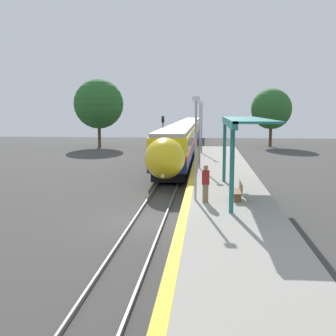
% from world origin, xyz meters
% --- Properties ---
extents(ground_plane, '(120.00, 120.00, 0.00)m').
position_xyz_m(ground_plane, '(0.00, 0.00, 0.00)').
color(ground_plane, '#423F3D').
extents(rail_left, '(0.08, 90.00, 0.15)m').
position_xyz_m(rail_left, '(-0.72, 0.00, 0.07)').
color(rail_left, slate).
rests_on(rail_left, ground_plane).
extents(rail_right, '(0.08, 90.00, 0.15)m').
position_xyz_m(rail_right, '(0.72, 0.00, 0.07)').
color(rail_right, slate).
rests_on(rail_right, ground_plane).
extents(train, '(2.77, 58.83, 3.70)m').
position_xyz_m(train, '(0.00, 35.44, 2.12)').
color(train, black).
rests_on(train, ground_plane).
extents(platform_right, '(4.54, 64.00, 0.88)m').
position_xyz_m(platform_right, '(3.83, 0.00, 0.44)').
color(platform_right, '#9E998E').
rests_on(platform_right, ground_plane).
extents(platform_bench, '(0.44, 1.67, 0.89)m').
position_xyz_m(platform_bench, '(4.31, 1.51, 1.35)').
color(platform_bench, brown).
rests_on(platform_bench, platform_right).
extents(person_waiting, '(0.36, 0.24, 1.83)m').
position_xyz_m(person_waiting, '(2.68, 0.72, 1.83)').
color(person_waiting, '#7F6647').
rests_on(person_waiting, platform_right).
extents(railway_signal, '(0.28, 0.28, 4.62)m').
position_xyz_m(railway_signal, '(-1.99, 25.55, 2.81)').
color(railway_signal, '#59595E').
rests_on(railway_signal, ground_plane).
extents(lamppost_near, '(0.36, 0.20, 5.09)m').
position_xyz_m(lamppost_near, '(2.17, 1.37, 3.80)').
color(lamppost_near, '#9E9EA3').
rests_on(lamppost_near, platform_right).
extents(lamppost_mid, '(0.36, 0.20, 5.09)m').
position_xyz_m(lamppost_mid, '(2.17, 12.61, 3.80)').
color(lamppost_mid, '#9E9EA3').
rests_on(lamppost_mid, platform_right).
extents(lamppost_far, '(0.36, 0.20, 5.09)m').
position_xyz_m(lamppost_far, '(2.17, 23.86, 3.80)').
color(lamppost_far, '#9E9EA3').
rests_on(lamppost_far, platform_right).
extents(station_canopy, '(2.02, 11.06, 4.01)m').
position_xyz_m(station_canopy, '(4.38, 2.82, 4.61)').
color(station_canopy, '#1E6B66').
rests_on(station_canopy, platform_right).
extents(background_tree_left, '(6.92, 6.92, 9.54)m').
position_xyz_m(background_tree_left, '(-12.50, 39.29, 6.07)').
color(background_tree_left, brown).
rests_on(background_tree_left, ground_plane).
extents(background_tree_right, '(5.73, 5.73, 8.26)m').
position_xyz_m(background_tree_right, '(11.77, 42.11, 5.38)').
color(background_tree_right, brown).
rests_on(background_tree_right, ground_plane).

